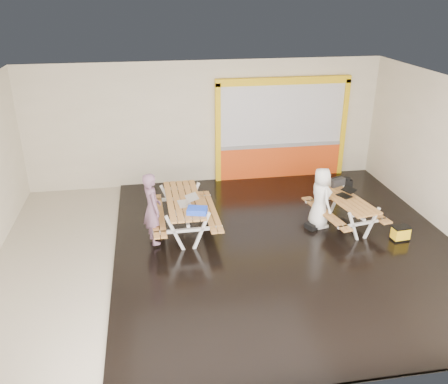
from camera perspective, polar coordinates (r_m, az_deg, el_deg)
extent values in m
cube|color=#BEB4A1|center=(10.29, 0.83, -7.13)|extent=(10.00, 8.00, 0.01)
cube|color=white|center=(9.01, 0.97, 12.40)|extent=(10.00, 8.00, 0.01)
cube|color=beige|center=(13.27, -2.24, 8.33)|extent=(10.00, 0.01, 3.50)
cube|color=beige|center=(6.08, 7.82, -12.02)|extent=(10.00, 0.01, 3.50)
cube|color=black|center=(10.55, 7.57, -6.35)|extent=(7.50, 7.98, 0.05)
cube|color=#EE4C14|center=(14.02, 6.86, 3.66)|extent=(3.60, 0.12, 1.00)
cube|color=gray|center=(13.84, 6.96, 5.72)|extent=(3.60, 0.14, 0.10)
cube|color=silver|center=(13.60, 7.14, 9.38)|extent=(3.60, 0.08, 1.72)
cube|color=yellow|center=(13.31, -0.75, 7.06)|extent=(0.14, 0.16, 2.90)
cube|color=yellow|center=(14.34, 14.32, 7.55)|extent=(0.14, 0.16, 2.90)
cube|color=yellow|center=(13.38, 7.38, 13.34)|extent=(3.88, 0.16, 0.20)
cube|color=#BE8343|center=(10.61, -6.64, -1.08)|extent=(0.18, 2.19, 0.04)
cube|color=#BE8343|center=(10.62, -5.80, -1.02)|extent=(0.18, 2.19, 0.04)
cube|color=#BE8343|center=(10.63, -4.97, -0.95)|extent=(0.18, 2.19, 0.04)
cube|color=#BE8343|center=(10.65, -4.14, -0.89)|extent=(0.18, 2.19, 0.04)
cube|color=#BE8343|center=(10.66, -3.31, -0.83)|extent=(0.18, 2.19, 0.04)
cube|color=white|center=(10.04, -6.01, -5.05)|extent=(0.41, 0.07, 0.88)
cube|color=white|center=(10.09, -2.78, -4.78)|extent=(0.41, 0.07, 0.88)
cube|color=white|center=(10.04, -4.40, -4.67)|extent=(1.50, 0.09, 0.07)
cube|color=white|center=(9.91, -4.45, -3.22)|extent=(0.74, 0.08, 0.07)
cube|color=white|center=(11.53, -6.75, -1.11)|extent=(0.41, 0.07, 0.88)
cube|color=white|center=(11.57, -3.94, -0.90)|extent=(0.41, 0.07, 0.88)
cube|color=white|center=(11.53, -5.35, -0.78)|extent=(1.50, 0.09, 0.07)
cube|color=white|center=(11.41, -5.40, 0.52)|extent=(0.74, 0.08, 0.07)
cube|color=white|center=(10.72, -4.93, -2.02)|extent=(0.10, 1.80, 0.07)
cube|color=#BE8343|center=(10.74, -8.50, -2.82)|extent=(0.17, 2.19, 0.04)
cube|color=#BE8343|center=(10.74, -7.72, -2.76)|extent=(0.17, 2.19, 0.04)
cube|color=#BE8343|center=(10.83, -2.13, -2.32)|extent=(0.17, 2.19, 0.04)
cube|color=#BE8343|center=(10.85, -1.35, -2.26)|extent=(0.17, 2.19, 0.04)
cube|color=#BE8343|center=(11.13, 13.55, -1.03)|extent=(0.46, 1.87, 0.04)
cube|color=#BE8343|center=(11.20, 14.12, -0.92)|extent=(0.46, 1.87, 0.04)
cube|color=#BE8343|center=(11.27, 14.69, -0.82)|extent=(0.46, 1.87, 0.04)
cube|color=#BE8343|center=(11.35, 15.25, -0.72)|extent=(0.46, 1.87, 0.04)
cube|color=#BE8343|center=(11.42, 15.80, -0.63)|extent=(0.46, 1.87, 0.04)
cube|color=white|center=(10.77, 15.53, -4.11)|extent=(0.35, 0.12, 0.75)
cube|color=white|center=(11.04, 17.62, -3.66)|extent=(0.35, 0.12, 0.75)
cube|color=white|center=(10.88, 16.61, -3.69)|extent=(1.28, 0.29, 0.06)
cube|color=white|center=(10.78, 16.76, -2.53)|extent=(0.63, 0.17, 0.06)
cube|color=white|center=(11.82, 11.63, -1.12)|extent=(0.35, 0.12, 0.75)
cube|color=white|center=(12.07, 13.62, -0.77)|extent=(0.35, 0.12, 0.75)
cube|color=white|center=(11.93, 12.65, -0.76)|extent=(1.28, 0.29, 0.06)
cube|color=white|center=(11.83, 12.75, 0.32)|extent=(0.63, 0.17, 0.06)
cube|color=white|center=(11.35, 14.59, -1.69)|extent=(0.34, 1.53, 0.06)
cube|color=#BE8343|center=(11.09, 12.05, -2.59)|extent=(0.46, 1.87, 0.04)
cube|color=#BE8343|center=(11.15, 12.61, -2.48)|extent=(0.46, 1.87, 0.04)
cube|color=#BE8343|center=(11.64, 16.40, -1.76)|extent=(0.46, 1.87, 0.04)
cube|color=#BE8343|center=(11.71, 16.90, -1.66)|extent=(0.46, 1.87, 0.04)
imported|color=#76536B|center=(10.16, -8.77, -2.01)|extent=(0.53, 0.67, 1.62)
imported|color=white|center=(11.06, 11.73, -0.70)|extent=(0.57, 0.77, 1.46)
cube|color=silver|center=(10.37, -4.85, -1.42)|extent=(0.31, 0.42, 0.02)
cube|color=silver|center=(10.34, -3.96, -0.64)|extent=(0.29, 0.42, 0.08)
cube|color=silver|center=(10.34, -4.00, -0.64)|extent=(0.25, 0.36, 0.06)
cube|color=black|center=(11.37, 14.49, -0.44)|extent=(0.36, 0.40, 0.02)
cube|color=black|center=(11.43, 15.04, 0.27)|extent=(0.34, 0.39, 0.07)
cube|color=silver|center=(11.42, 15.02, 0.26)|extent=(0.29, 0.34, 0.05)
cube|color=blue|center=(9.92, -3.31, -2.27)|extent=(0.47, 0.39, 0.12)
cube|color=black|center=(11.90, 13.59, 1.20)|extent=(0.45, 0.35, 0.18)
cylinder|color=black|center=(11.85, 13.65, 1.79)|extent=(0.29, 0.14, 0.02)
cube|color=black|center=(12.15, 14.69, 0.61)|extent=(0.28, 0.19, 0.38)
cylinder|color=black|center=(12.07, 14.80, 1.53)|extent=(0.18, 0.18, 0.10)
cube|color=black|center=(11.25, 10.89, -4.02)|extent=(0.43, 0.39, 0.13)
cube|color=black|center=(11.29, 20.67, -5.39)|extent=(0.41, 0.29, 0.04)
cube|color=yellow|center=(11.23, 20.78, -4.75)|extent=(0.39, 0.27, 0.29)
cube|color=black|center=(11.16, 20.89, -4.05)|extent=(0.41, 0.29, 0.03)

